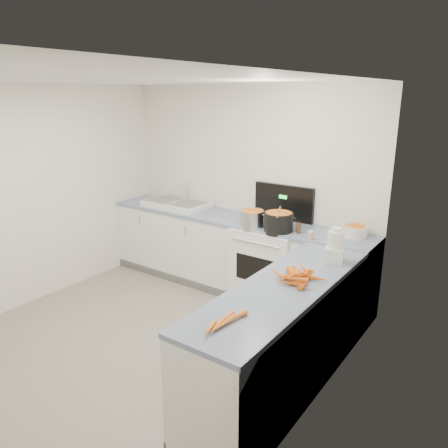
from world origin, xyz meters
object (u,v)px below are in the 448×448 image
Objects in this scene: extract_bottle at (299,228)px; steel_pot at (252,219)px; spice_jar at (311,236)px; mixing_bowl at (355,231)px; food_processor at (335,247)px; sink at (177,204)px; black_pot at (278,223)px; stove at (270,263)px.

steel_pot is at bearing -172.82° from extract_bottle.
extract_bottle reaches higher than spice_jar.
mixing_bowl is 0.81× the size of food_processor.
spice_jar is at bearing -6.70° from sink.
black_pot is at bearing -159.36° from mixing_bowl.
sink is (-1.45, 0.02, 0.50)m from stove.
steel_pot is at bearing 157.02° from food_processor.
sink is at bearing 164.46° from food_processor.
food_processor is (0.63, -0.57, 0.08)m from extract_bottle.
sink reaches higher than black_pot.
stove is at bearing 49.78° from steel_pot.
black_pot is at bearing -41.75° from stove.
sink is at bearing -177.30° from mixing_bowl.
sink reaches higher than steel_pot.
stove is at bearing -172.14° from mixing_bowl.
black_pot is at bearing 148.69° from food_processor.
spice_jar is (0.20, -0.12, -0.02)m from extract_bottle.
steel_pot is 0.74m from spice_jar.
food_processor is at bearing -41.96° from extract_bottle.
mixing_bowl is 0.58m from extract_bottle.
extract_bottle is (0.22, 0.05, -0.03)m from black_pot.
steel_pot is (1.30, -0.19, 0.05)m from sink.
sink is 2.71× the size of food_processor.
stove is 11.18× the size of extract_bottle.
steel_pot is at bearing 176.22° from spice_jar.
steel_pot is at bearing -130.22° from stove.
stove reaches higher than food_processor.
sink reaches higher than mixing_bowl.
mixing_bowl is (2.38, 0.11, 0.02)m from sink.
extract_bottle is at bearing 149.06° from spice_jar.
food_processor is (2.47, -0.69, 0.10)m from sink.
mixing_bowl is (0.75, 0.28, -0.03)m from black_pot.
mixing_bowl is at bearing 20.64° from black_pot.
stove is 1.58× the size of sink.
steel_pot is at bearing -176.54° from black_pot.
black_pot reaches higher than mixing_bowl.
food_processor is at bearing -45.96° from spice_jar.
extract_bottle is 0.38× the size of food_processor.
extract_bottle is (-0.53, -0.23, 0.00)m from mixing_bowl.
black_pot is (0.32, 0.02, 0.01)m from steel_pot.
stove is 17.52× the size of spice_jar.
stove reaches higher than sink.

